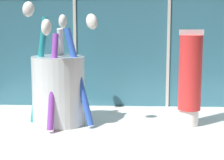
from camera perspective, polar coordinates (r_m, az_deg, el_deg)
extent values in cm
cube|color=silver|center=(53.21, 8.32, -9.07)|extent=(66.58, 33.88, 2.00)
cylinder|color=silver|center=(56.54, -8.14, -1.58)|extent=(7.87, 7.87, 10.23)
cylinder|color=blue|center=(54.48, -5.06, 0.44)|extent=(4.76, 3.28, 14.12)
ellipsoid|color=white|center=(52.44, -3.10, 8.89)|extent=(2.60, 2.25, 2.59)
cylinder|color=white|center=(59.22, -7.59, 1.08)|extent=(1.01, 3.90, 14.04)
ellipsoid|color=white|center=(60.36, -7.51, 8.85)|extent=(1.36, 2.15, 2.51)
cylinder|color=teal|center=(56.14, -11.02, 1.44)|extent=(3.22, 1.33, 15.70)
ellipsoid|color=white|center=(55.82, -12.62, 10.48)|extent=(2.15, 1.57, 2.42)
cylinder|color=purple|center=(53.30, -9.01, -0.22)|extent=(1.37, 4.78, 13.41)
ellipsoid|color=white|center=(50.49, -9.98, 7.95)|extent=(1.52, 2.36, 2.59)
cylinder|color=white|center=(57.17, 11.61, -5.58)|extent=(2.84, 2.84, 2.41)
cylinder|color=red|center=(55.87, 11.82, 1.08)|extent=(3.35, 3.35, 10.97)
cube|color=silver|center=(55.38, 12.02, 7.12)|extent=(3.51, 0.36, 0.80)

